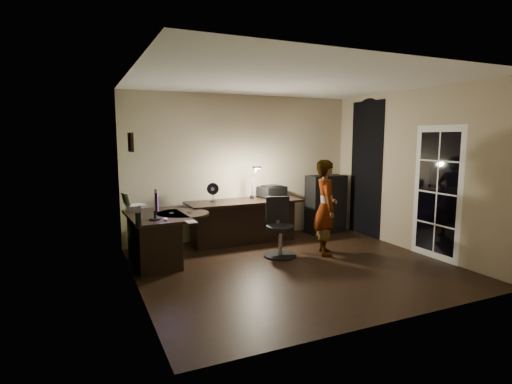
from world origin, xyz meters
name	(u,v)px	position (x,y,z in m)	size (l,w,h in m)	color
floor	(294,267)	(0.00, 0.00, -0.01)	(4.50, 4.00, 0.01)	black
ceiling	(296,80)	(0.00, 0.00, 2.71)	(4.50, 4.00, 0.01)	silver
wall_back	(243,167)	(0.00, 2.00, 1.35)	(4.50, 0.01, 2.70)	tan
wall_front	(396,194)	(0.00, -2.00, 1.35)	(4.50, 0.01, 2.70)	tan
wall_left	(134,184)	(-2.25, 0.00, 1.35)	(0.01, 4.00, 2.70)	tan
wall_right	(412,171)	(2.25, 0.00, 1.35)	(0.01, 4.00, 2.70)	tan
green_wall_overlay	(135,184)	(-2.24, 0.00, 1.35)	(0.00, 4.00, 2.70)	#4C642D
arched_doorway	(366,169)	(2.24, 1.15, 1.30)	(0.01, 0.90, 2.60)	black
french_door	(437,193)	(2.24, -0.55, 1.05)	(0.02, 0.92, 2.10)	white
framed_picture	(131,142)	(-2.22, 0.45, 1.85)	(0.04, 0.30, 0.25)	black
desk_left	(157,239)	(-1.83, 0.98, 0.38)	(0.81, 1.31, 0.76)	black
desk_right	(244,222)	(-0.15, 1.56, 0.39)	(2.08, 0.73, 0.78)	black
cabinet	(326,204)	(1.66, 1.64, 0.58)	(0.77, 0.39, 1.16)	black
laptop_stand	(133,208)	(-2.11, 1.42, 0.81)	(0.22, 0.18, 0.09)	silver
laptop	(135,199)	(-2.07, 1.42, 0.95)	(0.29, 0.27, 0.20)	silver
monitor	(155,209)	(-1.90, 0.65, 0.91)	(0.09, 0.44, 0.29)	black
mouse	(165,219)	(-1.79, 0.51, 0.78)	(0.06, 0.09, 0.03)	silver
phone	(172,213)	(-1.60, 0.99, 0.76)	(0.06, 0.12, 0.01)	black
pen	(189,212)	(-1.33, 0.94, 0.76)	(0.01, 0.13, 0.01)	black
speaker	(139,220)	(-2.19, 0.19, 0.86)	(0.08, 0.08, 0.20)	black
notepad	(191,222)	(-1.49, 0.24, 0.76)	(0.13, 0.19, 0.01)	silver
desk_fan	(213,192)	(-0.72, 1.64, 0.96)	(0.21, 0.12, 0.33)	black
headphones	(280,200)	(0.28, 1.00, 0.84)	(0.18, 0.08, 0.09)	#2A628D
printer	(272,191)	(0.49, 1.73, 0.90)	(0.47, 0.37, 0.21)	black
desk_lamp	(252,181)	(0.01, 1.58, 1.12)	(0.16, 0.29, 0.65)	black
office_chair	(280,228)	(0.05, 0.53, 0.47)	(0.53, 0.53, 0.95)	black
person	(326,207)	(0.79, 0.36, 0.78)	(0.56, 0.37, 1.56)	#D8A88C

